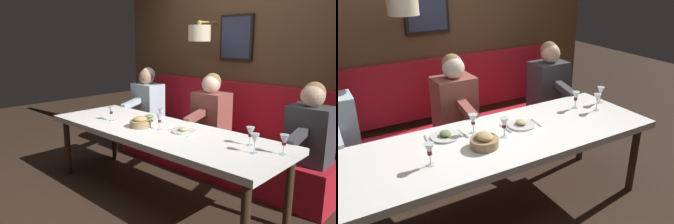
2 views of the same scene
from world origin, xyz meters
The scene contains 16 objects.
ground_plane centered at (0.00, 0.00, 0.00)m, with size 12.00×12.00×0.00m, color #332319.
dining_table centered at (0.00, 0.00, 0.68)m, with size 0.90×2.67×0.74m.
banquette_bench centered at (0.89, 0.00, 0.23)m, with size 0.52×2.87×0.45m, color red.
back_wall_panel centered at (1.46, 0.00, 1.36)m, with size 0.59×4.07×2.90m.
diner_nearest centered at (0.88, -1.17, 0.82)m, with size 0.60×0.40×0.79m.
diner_near centered at (0.88, 0.01, 0.82)m, with size 0.60×0.40×0.79m.
diner_middle centered at (0.88, 1.14, 0.82)m, with size 0.60×0.40×0.79m.
place_setting_0 centered at (0.22, 0.38, 0.75)m, with size 0.24×0.32×0.05m.
place_setting_1 centered at (0.09, -0.26, 0.75)m, with size 0.24×0.32×0.05m.
wine_glass_0 centered at (0.17, -0.94, 0.86)m, with size 0.07×0.07×0.16m.
wine_glass_1 centered at (0.02, -1.07, 0.86)m, with size 0.07×0.07×0.16m.
wine_glass_2 centered at (0.18, 0.15, 0.86)m, with size 0.07×0.07×0.16m.
wine_glass_3 centered at (0.15, -1.25, 0.86)m, with size 0.07×0.07×0.16m.
wine_glass_4 centered at (-0.01, -0.03, 0.86)m, with size 0.07×0.07×0.16m.
wine_glass_5 centered at (-0.12, 0.63, 0.86)m, with size 0.07×0.07×0.16m.
bread_bowl centered at (-0.08, 0.19, 0.79)m, with size 0.22×0.22×0.12m.
Camera 1 is at (-2.24, -2.32, 1.62)m, focal length 35.40 mm.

